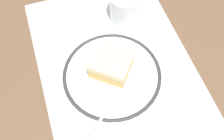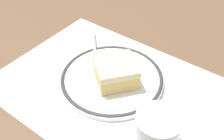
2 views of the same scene
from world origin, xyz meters
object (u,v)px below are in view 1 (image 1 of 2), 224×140
at_px(plate, 112,75).
at_px(cup, 125,8).
at_px(cake_slice, 112,64).
at_px(spoon, 104,113).

bearing_deg(plate, cup, 151.24).
height_order(plate, cup, cup).
relative_size(cake_slice, spoon, 1.05).
bearing_deg(spoon, plate, 152.13).
bearing_deg(plate, cake_slice, 163.71).
distance_m(plate, cup, 0.18).
xyz_separation_m(plate, cup, (-0.15, 0.08, 0.02)).
bearing_deg(cup, plate, -28.76).
height_order(plate, spoon, spoon).
distance_m(plate, spoon, 0.09).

